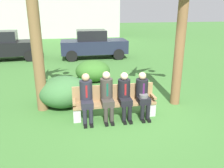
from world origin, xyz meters
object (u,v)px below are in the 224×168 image
seated_man_leftmost (86,95)px  shrub_near_bench (76,87)px  shrub_far_lawn (64,92)px  seated_man_rightmost (143,93)px  park_bench (114,102)px  parked_car_far (94,44)px  seated_man_centerleft (107,94)px  seated_man_centerright (125,93)px  parked_car_near (4,46)px  shrub_mid_lawn (93,71)px

seated_man_leftmost → shrub_near_bench: seated_man_leftmost is taller
shrub_far_lawn → seated_man_rightmost: bearing=-26.9°
seated_man_rightmost → shrub_near_bench: seated_man_rightmost is taller
shrub_near_bench → shrub_far_lawn: 1.03m
park_bench → shrub_near_bench: 2.16m
park_bench → parked_car_far: (0.27, 7.97, 0.40)m
park_bench → seated_man_centerleft: size_ratio=1.72×
seated_man_centerright → shrub_far_lawn: 2.02m
seated_man_rightmost → shrub_near_bench: size_ratio=1.36×
seated_man_leftmost → parked_car_far: bearing=82.7°
seated_man_rightmost → shrub_far_lawn: seated_man_rightmost is taller
shrub_far_lawn → parked_car_near: parked_car_near is taller
shrub_far_lawn → parked_car_near: 8.13m
shrub_mid_lawn → shrub_far_lawn: shrub_far_lawn is taller
seated_man_leftmost → shrub_mid_lawn: bearing=81.6°
shrub_mid_lawn → parked_car_near: parked_car_near is taller
shrub_mid_lawn → parked_car_far: parked_car_far is taller
seated_man_centerright → shrub_near_bench: size_ratio=1.38×
seated_man_centerright → shrub_mid_lawn: seated_man_centerright is taller
park_bench → parked_car_near: 9.64m
seated_man_centerright → shrub_far_lawn: bearing=146.7°
seated_man_leftmost → seated_man_rightmost: seated_man_leftmost is taller
shrub_near_bench → parked_car_far: parked_car_far is taller
seated_man_rightmost → parked_car_far: parked_car_far is taller
seated_man_centerleft → shrub_near_bench: seated_man_centerleft is taller
park_bench → seated_man_centerright: seated_man_centerright is taller
shrub_near_bench → seated_man_centerleft: bearing=-68.9°
park_bench → seated_man_leftmost: 0.84m
seated_man_centerright → shrub_mid_lawn: (-0.53, 3.51, -0.27)m
shrub_mid_lawn → parked_car_far: (0.52, 4.60, 0.39)m
park_bench → seated_man_centerright: bearing=-26.0°
seated_man_centerleft → shrub_far_lawn: bearing=137.2°
seated_man_centerright → shrub_mid_lawn: size_ratio=0.90×
shrub_mid_lawn → parked_car_far: bearing=83.5°
shrub_near_bench → parked_car_near: 7.51m
shrub_near_bench → seated_man_centerright: bearing=-57.9°
seated_man_leftmost → seated_man_rightmost: bearing=-0.4°
shrub_far_lawn → shrub_near_bench: bearing=66.6°
shrub_far_lawn → parked_car_far: (1.68, 7.00, 0.36)m
seated_man_centerleft → seated_man_centerright: 0.49m
park_bench → shrub_far_lawn: size_ratio=1.51×
seated_man_centerright → shrub_near_bench: 2.44m
park_bench → parked_car_near: parked_car_near is taller
parked_car_near → parked_car_far: bearing=-3.8°
seated_man_leftmost → seated_man_centerleft: 0.55m
shrub_mid_lawn → shrub_far_lawn: size_ratio=0.93×
seated_man_rightmost → shrub_mid_lawn: size_ratio=0.89×
park_bench → seated_man_rightmost: size_ratio=1.82×
park_bench → shrub_near_bench: (-1.01, 1.90, -0.14)m
seated_man_centerright → parked_car_near: bearing=121.3°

